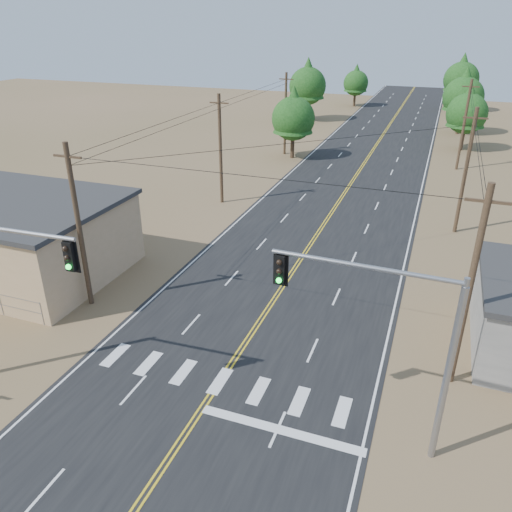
% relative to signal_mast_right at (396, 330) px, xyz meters
% --- Properties ---
extents(road, '(15.00, 200.00, 0.02)m').
position_rel_signal_mast_right_xyz_m(road, '(-7.81, 23.12, -5.52)').
color(road, black).
rests_on(road, ground).
extents(utility_pole_left_near, '(1.80, 0.30, 10.00)m').
position_rel_signal_mast_right_xyz_m(utility_pole_left_near, '(-18.31, 5.12, -0.41)').
color(utility_pole_left_near, '#4C3826').
rests_on(utility_pole_left_near, ground).
extents(utility_pole_left_mid, '(1.80, 0.30, 10.00)m').
position_rel_signal_mast_right_xyz_m(utility_pole_left_mid, '(-18.31, 25.12, -0.41)').
color(utility_pole_left_mid, '#4C3826').
rests_on(utility_pole_left_mid, ground).
extents(utility_pole_left_far, '(1.80, 0.30, 10.00)m').
position_rel_signal_mast_right_xyz_m(utility_pole_left_far, '(-18.31, 45.12, -0.41)').
color(utility_pole_left_far, '#4C3826').
rests_on(utility_pole_left_far, ground).
extents(utility_pole_right_near, '(1.80, 0.30, 10.00)m').
position_rel_signal_mast_right_xyz_m(utility_pole_right_near, '(2.69, 5.12, -0.41)').
color(utility_pole_right_near, '#4C3826').
rests_on(utility_pole_right_near, ground).
extents(utility_pole_right_mid, '(1.80, 0.30, 10.00)m').
position_rel_signal_mast_right_xyz_m(utility_pole_right_mid, '(2.69, 25.12, -0.41)').
color(utility_pole_right_mid, '#4C3826').
rests_on(utility_pole_right_mid, ground).
extents(utility_pole_right_far, '(1.80, 0.30, 10.00)m').
position_rel_signal_mast_right_xyz_m(utility_pole_right_far, '(2.69, 45.12, -0.41)').
color(utility_pole_right_far, '#4C3826').
rests_on(utility_pole_right_far, ground).
extents(signal_mast_right, '(7.08, 0.52, 8.13)m').
position_rel_signal_mast_right_xyz_m(signal_mast_right, '(0.00, 0.00, 0.00)').
color(signal_mast_right, gray).
rests_on(signal_mast_right, ground).
extents(tree_left_near, '(5.27, 5.27, 8.78)m').
position_rel_signal_mast_right_xyz_m(tree_left_near, '(-16.81, 43.56, -0.16)').
color(tree_left_near, '#3F2D1E').
rests_on(tree_left_near, ground).
extents(tree_left_mid, '(6.14, 6.14, 10.23)m').
position_rel_signal_mast_right_xyz_m(tree_left_mid, '(-21.81, 68.79, 0.73)').
color(tree_left_mid, '#3F2D1E').
rests_on(tree_left_mid, ground).
extents(tree_left_far, '(4.79, 4.79, 7.99)m').
position_rel_signal_mast_right_xyz_m(tree_left_far, '(-16.81, 86.75, -0.64)').
color(tree_left_far, '#3F2D1E').
rests_on(tree_left_far, ground).
extents(tree_right_near, '(5.17, 5.17, 8.61)m').
position_rel_signal_mast_right_xyz_m(tree_right_near, '(3.15, 55.32, -0.26)').
color(tree_right_near, '#3F2D1E').
rests_on(tree_right_near, ground).
extents(tree_right_mid, '(5.84, 5.84, 9.73)m').
position_rel_signal_mast_right_xyz_m(tree_right_mid, '(2.65, 66.13, 0.43)').
color(tree_right_mid, '#3F2D1E').
rests_on(tree_right_mid, ground).
extents(tree_right_far, '(6.23, 6.23, 10.39)m').
position_rel_signal_mast_right_xyz_m(tree_right_far, '(2.32, 87.38, 0.83)').
color(tree_right_far, '#3F2D1E').
rests_on(tree_right_far, ground).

